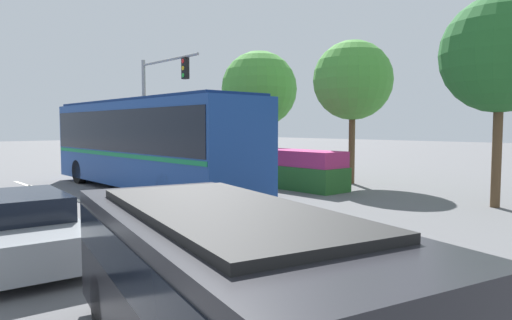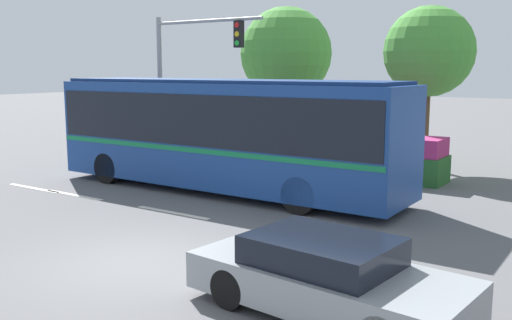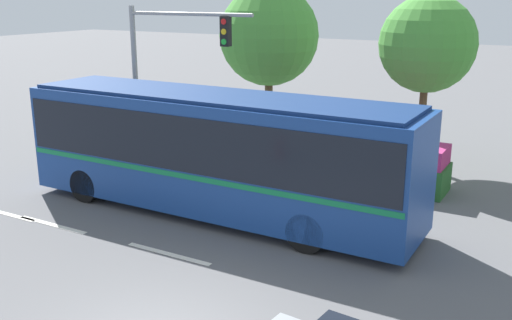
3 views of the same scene
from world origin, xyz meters
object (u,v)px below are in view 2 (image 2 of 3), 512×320
object	(u,v)px
sedan_foreground	(327,277)
street_tree_centre	(429,52)
city_bus	(223,128)
street_tree_left	(286,54)
traffic_light_pole	(184,67)

from	to	relation	value
sedan_foreground	street_tree_centre	bearing A→B (deg)	107.43
sedan_foreground	street_tree_centre	xyz separation A→B (m)	(-2.90, 13.70, 3.74)
sedan_foreground	street_tree_centre	distance (m)	14.50
city_bus	street_tree_centre	size ratio (longest dim) A/B	1.93
sedan_foreground	street_tree_left	distance (m)	17.36
sedan_foreground	traffic_light_pole	xyz separation A→B (m)	(-10.32, 8.67, 3.19)
city_bus	street_tree_centre	distance (m)	8.74
city_bus	street_tree_left	distance (m)	8.71
city_bus	traffic_light_pole	distance (m)	4.74
city_bus	street_tree_centre	world-z (taller)	street_tree_centre
city_bus	traffic_light_pole	world-z (taller)	traffic_light_pole
traffic_light_pole	street_tree_left	xyz separation A→B (m)	(1.03, 5.50, 0.59)
city_bus	street_tree_centre	bearing A→B (deg)	-116.73
street_tree_left	city_bus	bearing A→B (deg)	-72.01
street_tree_left	street_tree_centre	size ratio (longest dim) A/B	1.06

